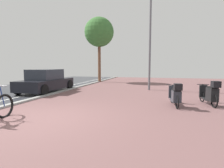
{
  "coord_description": "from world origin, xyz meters",
  "views": [
    {
      "loc": [
        3.45,
        -4.9,
        1.63
      ],
      "look_at": [
        1.71,
        1.8,
        0.93
      ],
      "focal_mm": 29.94,
      "sensor_mm": 36.0,
      "label": 1
    }
  ],
  "objects_px": {
    "scooter_mid": "(210,94)",
    "parked_car_near": "(46,81)",
    "street_tree": "(99,32)",
    "scooter_near": "(175,95)",
    "lamp_post": "(150,37)"
  },
  "relations": [
    {
      "from": "scooter_near",
      "to": "lamp_post",
      "type": "xyz_separation_m",
      "value": [
        -1.31,
        4.82,
        3.03
      ]
    },
    {
      "from": "scooter_near",
      "to": "street_tree",
      "type": "height_order",
      "value": "street_tree"
    },
    {
      "from": "scooter_mid",
      "to": "lamp_post",
      "type": "height_order",
      "value": "lamp_post"
    },
    {
      "from": "lamp_post",
      "to": "parked_car_near",
      "type": "bearing_deg",
      "value": -157.98
    },
    {
      "from": "parked_car_near",
      "to": "street_tree",
      "type": "height_order",
      "value": "street_tree"
    },
    {
      "from": "lamp_post",
      "to": "street_tree",
      "type": "relative_size",
      "value": 1.02
    },
    {
      "from": "scooter_near",
      "to": "scooter_mid",
      "type": "xyz_separation_m",
      "value": [
        1.37,
        0.53,
        0.03
      ]
    },
    {
      "from": "parked_car_near",
      "to": "street_tree",
      "type": "xyz_separation_m",
      "value": [
        1.02,
        7.32,
        4.12
      ]
    },
    {
      "from": "scooter_mid",
      "to": "street_tree",
      "type": "distance_m",
      "value": 12.73
    },
    {
      "from": "scooter_mid",
      "to": "parked_car_near",
      "type": "relative_size",
      "value": 0.44
    },
    {
      "from": "parked_car_near",
      "to": "street_tree",
      "type": "distance_m",
      "value": 8.46
    },
    {
      "from": "lamp_post",
      "to": "street_tree",
      "type": "distance_m",
      "value": 7.14
    },
    {
      "from": "scooter_near",
      "to": "street_tree",
      "type": "xyz_separation_m",
      "value": [
        -6.38,
        9.67,
        4.31
      ]
    },
    {
      "from": "scooter_near",
      "to": "lamp_post",
      "type": "height_order",
      "value": "lamp_post"
    },
    {
      "from": "scooter_near",
      "to": "lamp_post",
      "type": "relative_size",
      "value": 0.27
    }
  ]
}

